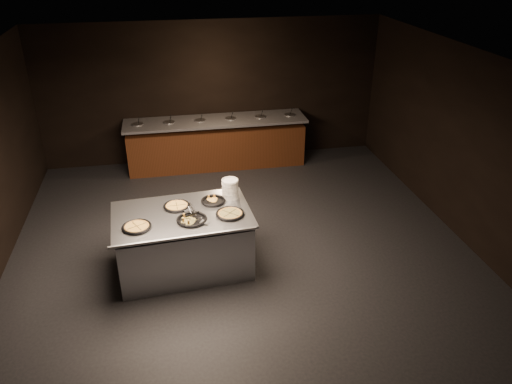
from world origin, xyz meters
The scene contains 11 objects.
room centered at (0.00, 0.00, 1.45)m, with size 7.02×8.02×2.92m.
salad_bar centered at (0.00, 3.56, 0.44)m, with size 3.70×0.83×1.18m.
serving_counter centered at (-0.89, 0.00, 0.44)m, with size 1.98×1.34×0.91m.
plate_stack centered at (-0.16, 0.34, 1.06)m, with size 0.24×0.24×0.29m, color silver.
pan_veggie_whole centered at (-1.49, -0.27, 0.93)m, with size 0.39×0.39×0.04m.
pan_cheese_whole centered at (-0.95, 0.20, 0.93)m, with size 0.37×0.37×0.04m.
pan_cheese_slices_a centered at (-0.42, 0.26, 0.93)m, with size 0.36×0.36×0.04m.
pan_cheese_slices_b centered at (-0.76, -0.22, 0.93)m, with size 0.42×0.42×0.04m.
pan_veggie_slices centered at (-0.24, -0.16, 0.93)m, with size 0.40×0.40×0.04m.
server_left centered at (-0.76, -0.06, 0.99)m, with size 0.20×0.32×0.17m.
server_right centered at (-0.71, -0.26, 1.00)m, with size 0.33×0.22×0.17m.
Camera 1 is at (-1.00, -6.08, 4.35)m, focal length 35.00 mm.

